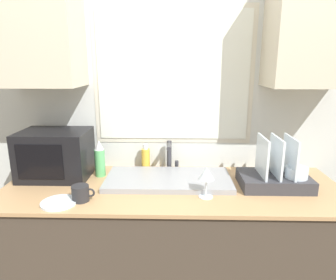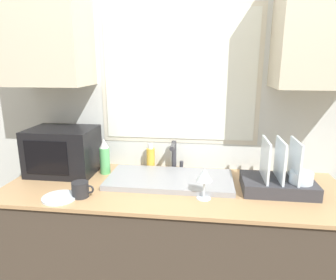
# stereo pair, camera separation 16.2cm
# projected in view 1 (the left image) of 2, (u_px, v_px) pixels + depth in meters

# --- Properties ---
(countertop) EXTENTS (1.93, 0.69, 0.90)m
(countertop) POSITION_uv_depth(u_px,v_px,m) (172.00, 254.00, 1.83)
(countertop) COLOR #42382D
(countertop) RESTS_ON ground_plane
(wall_back) EXTENTS (6.00, 0.38, 2.60)m
(wall_back) POSITION_uv_depth(u_px,v_px,m) (173.00, 95.00, 1.91)
(wall_back) COLOR silver
(wall_back) RESTS_ON ground_plane
(sink_basin) EXTENTS (0.73, 0.36, 0.03)m
(sink_basin) POSITION_uv_depth(u_px,v_px,m) (168.00, 179.00, 1.77)
(sink_basin) COLOR gray
(sink_basin) RESTS_ON countertop
(faucet) EXTENTS (0.08, 0.15, 0.20)m
(faucet) POSITION_uv_depth(u_px,v_px,m) (170.00, 154.00, 1.93)
(faucet) COLOR #333338
(faucet) RESTS_ON countertop
(microwave) EXTENTS (0.41, 0.31, 0.29)m
(microwave) POSITION_uv_depth(u_px,v_px,m) (56.00, 154.00, 1.82)
(microwave) COLOR black
(microwave) RESTS_ON countertop
(dish_rack) EXTENTS (0.38, 0.26, 0.29)m
(dish_rack) POSITION_uv_depth(u_px,v_px,m) (276.00, 176.00, 1.69)
(dish_rack) COLOR #333338
(dish_rack) RESTS_ON countertop
(spray_bottle) EXTENTS (0.06, 0.06, 0.23)m
(spray_bottle) POSITION_uv_depth(u_px,v_px,m) (100.00, 159.00, 1.84)
(spray_bottle) COLOR #59B266
(spray_bottle) RESTS_ON countertop
(soap_bottle) EXTENTS (0.06, 0.06, 0.17)m
(soap_bottle) POSITION_uv_depth(u_px,v_px,m) (146.00, 158.00, 1.96)
(soap_bottle) COLOR gold
(soap_bottle) RESTS_ON countertop
(mug_near_sink) EXTENTS (0.12, 0.09, 0.08)m
(mug_near_sink) POSITION_uv_depth(u_px,v_px,m) (81.00, 193.00, 1.52)
(mug_near_sink) COLOR #262628
(mug_near_sink) RESTS_ON countertop
(wine_glass) EXTENTS (0.08, 0.08, 0.17)m
(wine_glass) POSITION_uv_depth(u_px,v_px,m) (206.00, 174.00, 1.54)
(wine_glass) COLOR silver
(wine_glass) RESTS_ON countertop
(small_plate) EXTENTS (0.18, 0.18, 0.01)m
(small_plate) POSITION_uv_depth(u_px,v_px,m) (59.00, 203.00, 1.50)
(small_plate) COLOR silver
(small_plate) RESTS_ON countertop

